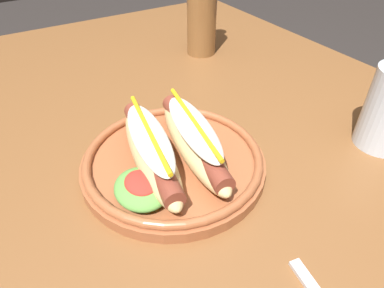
{
  "coord_description": "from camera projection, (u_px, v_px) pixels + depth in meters",
  "views": [
    {
      "loc": [
        0.29,
        -0.26,
        1.06
      ],
      "look_at": [
        -0.02,
        -0.07,
        0.77
      ],
      "focal_mm": 31.72,
      "sensor_mm": 36.0,
      "label": 1
    }
  ],
  "objects": [
    {
      "name": "dining_table",
      "position": [
        235.0,
        199.0,
        0.56
      ],
      "size": [
        1.38,
        0.84,
        0.74
      ],
      "color": "brown",
      "rests_on": "ground_plane"
    },
    {
      "name": "hot_dog_plate",
      "position": [
        172.0,
        155.0,
        0.45
      ],
      "size": [
        0.25,
        0.25,
        0.08
      ],
      "color": "#9E5633",
      "rests_on": "dining_table"
    },
    {
      "name": "glass_bottle",
      "position": [
        202.0,
        11.0,
        0.72
      ],
      "size": [
        0.06,
        0.06,
        0.24
      ],
      "color": "brown",
      "rests_on": "dining_table"
    }
  ]
}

